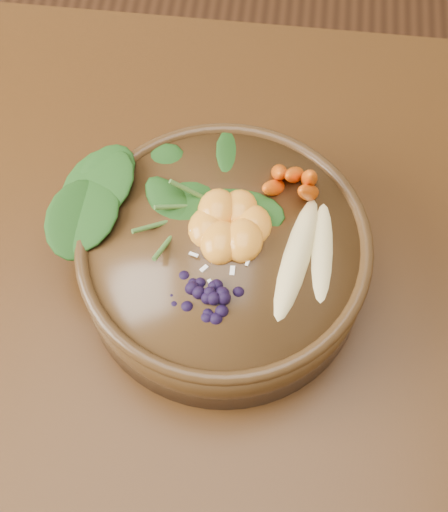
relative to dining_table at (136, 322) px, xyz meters
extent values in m
plane|color=#381E0F|center=(0.00, 0.00, -0.66)|extent=(4.00, 4.00, 0.00)
cube|color=#44250D|center=(0.00, 0.00, 0.07)|extent=(1.60, 0.90, 0.04)
cylinder|color=#442B13|center=(0.11, 0.03, 0.14)|extent=(0.35, 0.35, 0.09)
ellipsoid|color=#E0CC84|center=(0.22, 0.03, 0.19)|extent=(0.03, 0.17, 0.03)
ellipsoid|color=#E0CC84|center=(0.19, 0.02, 0.20)|extent=(0.06, 0.17, 0.03)
camera|label=1|loc=(0.15, -0.35, 0.84)|focal=50.00mm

